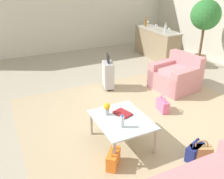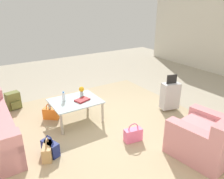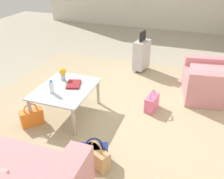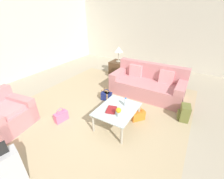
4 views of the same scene
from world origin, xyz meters
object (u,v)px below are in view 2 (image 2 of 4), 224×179
Objects in this scene: handbag_orange at (51,113)px; handbag_pink at (133,135)px; coffee_table_book at (82,100)px; coffee_table at (75,103)px; handbag_navy at (50,148)px; suitcase_silver at (170,95)px; backpack_olive at (13,101)px; armchair at (208,140)px; flower_vase at (82,90)px; water_bottle at (64,97)px; handbag_tan at (48,151)px.

handbag_orange is 1.00× the size of handbag_pink.
coffee_table is at bearing -50.63° from coffee_table_book.
coffee_table_book is at bearing -69.27° from handbag_pink.
handbag_orange is (-0.39, -1.15, 0.00)m from handbag_navy.
suitcase_silver is 2.12× the size of backpack_olive.
armchair is 2.58m from flower_vase.
coffee_table_book is at bearing 146.31° from coffee_table.
handbag_navy is 1.00× the size of handbag_pink.
coffee_table is 1.17m from handbag_navy.
coffee_table is 1.64m from backpack_olive.
flower_vase is 0.81m from handbag_orange.
backpack_olive is (1.00, -1.29, -0.21)m from coffee_table.
water_bottle is 1.48m from backpack_olive.
coffee_table reaches higher than handbag_pink.
water_bottle is (0.20, -0.10, 0.15)m from coffee_table.
coffee_table_book reaches higher than handbag_tan.
coffee_table_book is at bearing -142.12° from handbag_navy.
backpack_olive is (1.12, -1.37, -0.28)m from coffee_table_book.
handbag_pink is at bearing 103.62° from flower_vase.
coffee_table is 2.44× the size of backpack_olive.
coffee_table_book is 0.77× the size of handbag_navy.
water_bottle reaches higher than handbag_pink.
suitcase_silver is at bearing 144.81° from coffee_table_book.
handbag_orange is at bearing -108.45° from handbag_navy.
armchair is at bearing 121.18° from coffee_table.
coffee_table is 1.37m from handbag_pink.
coffee_table is at bearing -135.23° from handbag_tan.
coffee_table_book is 0.69× the size of backpack_olive.
suitcase_silver reaches higher than handbag_navy.
suitcase_silver is 3.60m from backpack_olive.
flower_vase is at bearing -130.44° from coffee_table_book.
flower_vase is at bearing -173.21° from water_bottle.
armchair is at bearing 128.81° from handbag_pink.
handbag_orange is at bearing 121.51° from backpack_olive.
backpack_olive is (1.22, -1.14, -0.39)m from flower_vase.
handbag_tan is (2.87, 0.16, -0.23)m from suitcase_silver.
coffee_table_book is at bearing -141.69° from handbag_tan.
coffee_table is 0.16m from coffee_table_book.
handbag_tan is (0.44, 1.21, 0.00)m from handbag_orange.
handbag_tan is at bearing 44.77° from coffee_table.
handbag_navy is (2.81, 0.10, -0.23)m from suitcase_silver.
water_bottle reaches higher than backpack_olive.
suitcase_silver is at bearing 156.53° from handbag_orange.
water_bottle is at bearing -46.30° from coffee_table_book.
armchair is 2.73m from water_bottle.
handbag_orange is (2.42, -1.05, -0.23)m from suitcase_silver.
armchair is 2.54m from handbag_tan.
handbag_pink is at bearing 19.88° from suitcase_silver.
handbag_navy is 1.22m from handbag_orange.
water_bottle reaches higher than handbag_tan.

